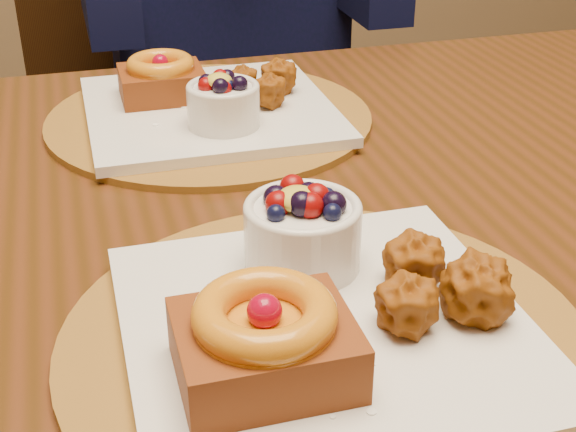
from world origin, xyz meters
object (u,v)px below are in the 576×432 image
object	(u,v)px
dining_table	(255,274)
place_setting_far	(208,106)
chair_far	(135,144)
place_setting_near	(320,310)

from	to	relation	value
dining_table	place_setting_far	world-z (taller)	place_setting_far
place_setting_far	dining_table	bearing A→B (deg)	-89.49
place_setting_far	chair_far	bearing A→B (deg)	93.42
dining_table	chair_far	world-z (taller)	chair_far
dining_table	place_setting_far	bearing A→B (deg)	90.51
place_setting_far	chair_far	size ratio (longest dim) A/B	0.47
place_setting_far	chair_far	world-z (taller)	place_setting_far
dining_table	place_setting_near	bearing A→B (deg)	-90.77
place_setting_near	place_setting_far	distance (m)	0.43
dining_table	chair_far	bearing A→B (deg)	92.72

